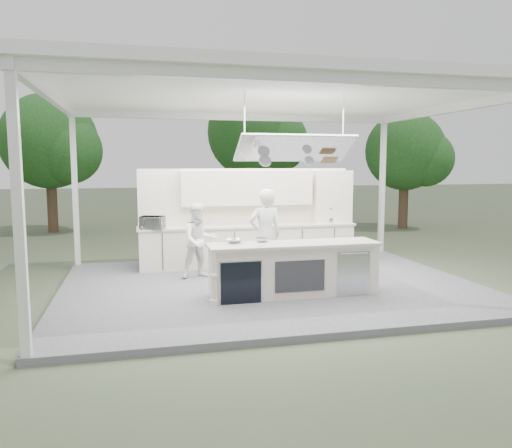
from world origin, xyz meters
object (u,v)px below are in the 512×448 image
object	(u,v)px
demo_island	(293,269)
back_counter	(249,245)
sous_chef	(199,241)
head_chef	(265,235)

from	to	relation	value
demo_island	back_counter	distance (m)	2.82
back_counter	sous_chef	xyz separation A→B (m)	(-1.28, -1.02, 0.30)
back_counter	head_chef	bearing A→B (deg)	-91.34
demo_island	sous_chef	xyz separation A→B (m)	(-1.46, 1.79, 0.30)
head_chef	sous_chef	distance (m)	1.41
sous_chef	back_counter	bearing A→B (deg)	27.16
back_counter	head_chef	xyz separation A→B (m)	(-0.04, -1.66, 0.46)
demo_island	back_counter	xyz separation A→B (m)	(-0.18, 2.81, 0.00)
demo_island	back_counter	size ratio (longest dim) A/B	0.61
back_counter	sous_chef	world-z (taller)	sous_chef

